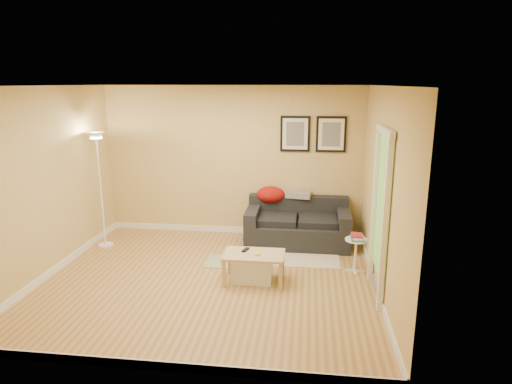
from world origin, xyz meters
TOP-DOWN VIEW (x-y plane):
  - floor at (0.00, 0.00)m, footprint 4.50×4.50m
  - ceiling at (0.00, 0.00)m, footprint 4.50×4.50m
  - wall_back at (0.00, 2.00)m, footprint 4.50×0.00m
  - wall_front at (0.00, -2.00)m, footprint 4.50×0.00m
  - wall_left at (-2.25, 0.00)m, footprint 0.00×4.00m
  - wall_right at (2.25, 0.00)m, footprint 0.00×4.00m
  - baseboard_back at (0.00, 1.99)m, footprint 4.50×0.02m
  - baseboard_front at (0.00, -1.99)m, footprint 4.50×0.02m
  - baseboard_left at (-2.24, 0.00)m, footprint 0.02×4.00m
  - baseboard_right at (2.24, 0.00)m, footprint 0.02×4.00m
  - sofa at (1.17, 1.53)m, footprint 1.70×0.90m
  - red_throw at (0.69, 1.81)m, footprint 0.48×0.36m
  - plaid_throw at (1.16, 1.85)m, footprint 0.45×0.32m
  - framed_print_left at (1.08, 1.98)m, footprint 0.50×0.04m
  - framed_print_right at (1.68, 1.98)m, footprint 0.50×0.04m
  - area_rug at (1.20, 0.97)m, footprint 1.25×0.85m
  - green_runner at (0.17, 0.62)m, footprint 0.70×0.50m
  - coffee_table at (0.62, 0.01)m, footprint 0.82×0.51m
  - remote_control at (0.50, 0.11)m, footprint 0.09×0.17m
  - tape_roll at (0.67, -0.04)m, footprint 0.07×0.07m
  - storage_bin at (0.60, 0.05)m, footprint 0.56×0.41m
  - side_table at (2.02, 0.51)m, footprint 0.32×0.32m
  - book_stack at (2.03, 0.50)m, footprint 0.19×0.24m
  - floor_lamp at (-2.00, 1.06)m, footprint 0.25×0.25m
  - doorway at (2.20, -0.15)m, footprint 0.12×1.01m

SIDE VIEW (x-z plane):
  - floor at x=0.00m, z-range 0.00..0.00m
  - area_rug at x=1.20m, z-range 0.00..0.01m
  - green_runner at x=0.17m, z-range 0.00..0.01m
  - baseboard_back at x=0.00m, z-range 0.00..0.10m
  - baseboard_front at x=0.00m, z-range 0.00..0.10m
  - baseboard_left at x=-2.24m, z-range 0.00..0.10m
  - baseboard_right at x=2.24m, z-range 0.00..0.10m
  - storage_bin at x=0.60m, z-range 0.00..0.34m
  - coffee_table at x=0.62m, z-range 0.00..0.41m
  - side_table at x=2.02m, z-range 0.00..0.49m
  - sofa at x=1.17m, z-range 0.00..0.75m
  - remote_control at x=0.50m, z-range 0.41..0.43m
  - tape_roll at x=0.67m, z-range 0.41..0.44m
  - book_stack at x=2.03m, z-range 0.49..0.57m
  - red_throw at x=0.69m, z-range 0.63..0.91m
  - plaid_throw at x=1.16m, z-range 0.73..0.83m
  - floor_lamp at x=-2.00m, z-range -0.05..1.85m
  - doorway at x=2.20m, z-range -0.04..2.09m
  - wall_back at x=0.00m, z-range -0.95..3.55m
  - wall_front at x=0.00m, z-range -0.95..3.55m
  - wall_left at x=-2.25m, z-range -0.70..3.30m
  - wall_right at x=2.25m, z-range -0.70..3.30m
  - framed_print_left at x=1.08m, z-range 1.50..2.10m
  - framed_print_right at x=1.68m, z-range 1.50..2.10m
  - ceiling at x=0.00m, z-range 2.60..2.60m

